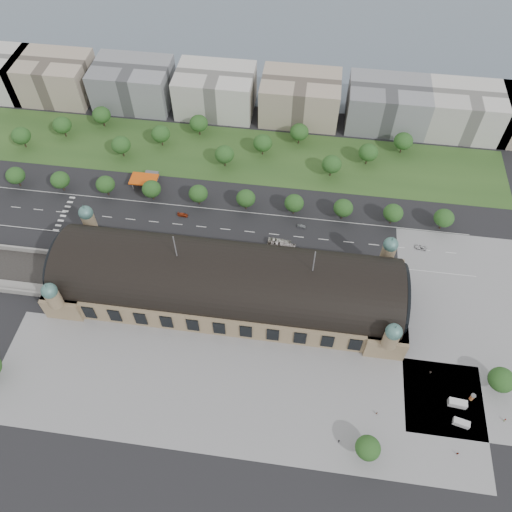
# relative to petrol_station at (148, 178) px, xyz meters

# --- Properties ---
(ground) EXTENTS (900.00, 900.00, 0.00)m
(ground) POSITION_rel_petrol_station_xyz_m (53.91, -65.28, -2.95)
(ground) COLOR black
(ground) RESTS_ON ground
(station) EXTENTS (150.00, 48.40, 44.30)m
(station) POSITION_rel_petrol_station_xyz_m (53.91, -65.28, 7.33)
(station) COLOR #937E5B
(station) RESTS_ON ground
(plaza_south) EXTENTS (190.00, 48.00, 0.12)m
(plaza_south) POSITION_rel_petrol_station_xyz_m (63.91, -109.28, -2.95)
(plaza_south) COLOR gray
(plaza_south) RESTS_ON ground
(plaza_east) EXTENTS (56.00, 100.00, 0.12)m
(plaza_east) POSITION_rel_petrol_station_xyz_m (156.91, -65.28, -2.95)
(plaza_east) COLOR gray
(plaza_east) RESTS_ON ground
(road_slab) EXTENTS (260.00, 26.00, 0.10)m
(road_slab) POSITION_rel_petrol_station_xyz_m (33.91, -27.28, -2.95)
(road_slab) COLOR black
(road_slab) RESTS_ON ground
(grass_belt) EXTENTS (300.00, 45.00, 0.10)m
(grass_belt) POSITION_rel_petrol_station_xyz_m (38.91, 27.72, -2.95)
(grass_belt) COLOR #2B4D1E
(grass_belt) RESTS_ON ground
(petrol_station) EXTENTS (14.00, 13.00, 5.05)m
(petrol_station) POSITION_rel_petrol_station_xyz_m (0.00, 0.00, 0.00)
(petrol_station) COLOR #DA4E0C
(petrol_station) RESTS_ON ground
(office_1) EXTENTS (45.00, 32.00, 24.00)m
(office_1) POSITION_rel_petrol_station_xyz_m (-76.09, 67.72, 9.05)
(office_1) COLOR tan
(office_1) RESTS_ON ground
(office_2) EXTENTS (45.00, 32.00, 24.00)m
(office_2) POSITION_rel_petrol_station_xyz_m (-26.09, 67.72, 9.05)
(office_2) COLOR gray
(office_2) RESTS_ON ground
(office_3) EXTENTS (45.00, 32.00, 24.00)m
(office_3) POSITION_rel_petrol_station_xyz_m (23.91, 67.72, 9.05)
(office_3) COLOR beige
(office_3) RESTS_ON ground
(office_4) EXTENTS (45.00, 32.00, 24.00)m
(office_4) POSITION_rel_petrol_station_xyz_m (73.91, 67.72, 9.05)
(office_4) COLOR tan
(office_4) RESTS_ON ground
(office_5) EXTENTS (45.00, 32.00, 24.00)m
(office_5) POSITION_rel_petrol_station_xyz_m (123.91, 67.72, 9.05)
(office_5) COLOR gray
(office_5) RESTS_ON ground
(office_6) EXTENTS (45.00, 32.00, 24.00)m
(office_6) POSITION_rel_petrol_station_xyz_m (168.91, 67.72, 9.05)
(office_6) COLOR beige
(office_6) RESTS_ON ground
(tree_row_0) EXTENTS (9.60, 9.60, 11.52)m
(tree_row_0) POSITION_rel_petrol_station_xyz_m (-66.09, -12.28, 4.48)
(tree_row_0) COLOR #2D2116
(tree_row_0) RESTS_ON ground
(tree_row_1) EXTENTS (9.60, 9.60, 11.52)m
(tree_row_1) POSITION_rel_petrol_station_xyz_m (-42.09, -12.28, 4.48)
(tree_row_1) COLOR #2D2116
(tree_row_1) RESTS_ON ground
(tree_row_2) EXTENTS (9.60, 9.60, 11.52)m
(tree_row_2) POSITION_rel_petrol_station_xyz_m (-18.09, -12.28, 4.48)
(tree_row_2) COLOR #2D2116
(tree_row_2) RESTS_ON ground
(tree_row_3) EXTENTS (9.60, 9.60, 11.52)m
(tree_row_3) POSITION_rel_petrol_station_xyz_m (5.91, -12.28, 4.48)
(tree_row_3) COLOR #2D2116
(tree_row_3) RESTS_ON ground
(tree_row_4) EXTENTS (9.60, 9.60, 11.52)m
(tree_row_4) POSITION_rel_petrol_station_xyz_m (29.91, -12.28, 4.48)
(tree_row_4) COLOR #2D2116
(tree_row_4) RESTS_ON ground
(tree_row_5) EXTENTS (9.60, 9.60, 11.52)m
(tree_row_5) POSITION_rel_petrol_station_xyz_m (53.91, -12.28, 4.48)
(tree_row_5) COLOR #2D2116
(tree_row_5) RESTS_ON ground
(tree_row_6) EXTENTS (9.60, 9.60, 11.52)m
(tree_row_6) POSITION_rel_petrol_station_xyz_m (77.91, -12.28, 4.48)
(tree_row_6) COLOR #2D2116
(tree_row_6) RESTS_ON ground
(tree_row_7) EXTENTS (9.60, 9.60, 11.52)m
(tree_row_7) POSITION_rel_petrol_station_xyz_m (101.91, -12.28, 4.48)
(tree_row_7) COLOR #2D2116
(tree_row_7) RESTS_ON ground
(tree_row_8) EXTENTS (9.60, 9.60, 11.52)m
(tree_row_8) POSITION_rel_petrol_station_xyz_m (125.91, -12.28, 4.48)
(tree_row_8) COLOR #2D2116
(tree_row_8) RESTS_ON ground
(tree_row_9) EXTENTS (9.60, 9.60, 11.52)m
(tree_row_9) POSITION_rel_petrol_station_xyz_m (149.91, -12.28, 4.48)
(tree_row_9) COLOR #2D2116
(tree_row_9) RESTS_ON ground
(tree_belt_0) EXTENTS (10.40, 10.40, 12.48)m
(tree_belt_0) POSITION_rel_petrol_station_xyz_m (-76.09, 17.72, 5.10)
(tree_belt_0) COLOR #2D2116
(tree_belt_0) RESTS_ON ground
(tree_belt_1) EXTENTS (10.40, 10.40, 12.48)m
(tree_belt_1) POSITION_rel_petrol_station_xyz_m (-57.09, 29.72, 5.10)
(tree_belt_1) COLOR #2D2116
(tree_belt_1) RESTS_ON ground
(tree_belt_2) EXTENTS (10.40, 10.40, 12.48)m
(tree_belt_2) POSITION_rel_petrol_station_xyz_m (-38.09, 41.72, 5.10)
(tree_belt_2) COLOR #2D2116
(tree_belt_2) RESTS_ON ground
(tree_belt_3) EXTENTS (10.40, 10.40, 12.48)m
(tree_belt_3) POSITION_rel_petrol_station_xyz_m (-19.09, 17.72, 5.10)
(tree_belt_3) COLOR #2D2116
(tree_belt_3) RESTS_ON ground
(tree_belt_4) EXTENTS (10.40, 10.40, 12.48)m
(tree_belt_4) POSITION_rel_petrol_station_xyz_m (-0.09, 29.72, 5.10)
(tree_belt_4) COLOR #2D2116
(tree_belt_4) RESTS_ON ground
(tree_belt_5) EXTENTS (10.40, 10.40, 12.48)m
(tree_belt_5) POSITION_rel_petrol_station_xyz_m (18.91, 41.72, 5.10)
(tree_belt_5) COLOR #2D2116
(tree_belt_5) RESTS_ON ground
(tree_belt_6) EXTENTS (10.40, 10.40, 12.48)m
(tree_belt_6) POSITION_rel_petrol_station_xyz_m (37.91, 17.72, 5.10)
(tree_belt_6) COLOR #2D2116
(tree_belt_6) RESTS_ON ground
(tree_belt_7) EXTENTS (10.40, 10.40, 12.48)m
(tree_belt_7) POSITION_rel_petrol_station_xyz_m (56.91, 29.72, 5.10)
(tree_belt_7) COLOR #2D2116
(tree_belt_7) RESTS_ON ground
(tree_belt_8) EXTENTS (10.40, 10.40, 12.48)m
(tree_belt_8) POSITION_rel_petrol_station_xyz_m (75.91, 41.72, 5.10)
(tree_belt_8) COLOR #2D2116
(tree_belt_8) RESTS_ON ground
(tree_belt_9) EXTENTS (10.40, 10.40, 12.48)m
(tree_belt_9) POSITION_rel_petrol_station_xyz_m (94.91, 17.72, 5.10)
(tree_belt_9) COLOR #2D2116
(tree_belt_9) RESTS_ON ground
(tree_belt_10) EXTENTS (10.40, 10.40, 12.48)m
(tree_belt_10) POSITION_rel_petrol_station_xyz_m (113.91, 29.72, 5.10)
(tree_belt_10) COLOR #2D2116
(tree_belt_10) RESTS_ON ground
(tree_belt_11) EXTENTS (10.40, 10.40, 12.48)m
(tree_belt_11) POSITION_rel_petrol_station_xyz_m (132.91, 41.72, 5.10)
(tree_belt_11) COLOR #2D2116
(tree_belt_11) RESTS_ON ground
(tree_plaza_ne) EXTENTS (10.00, 10.00, 11.69)m
(tree_plaza_ne) POSITION_rel_petrol_station_xyz_m (163.91, -93.28, 4.48)
(tree_plaza_ne) COLOR #2D2116
(tree_plaza_ne) RESTS_ON ground
(tree_plaza_s) EXTENTS (9.00, 9.00, 10.64)m
(tree_plaza_s) POSITION_rel_petrol_station_xyz_m (113.91, -125.28, 3.86)
(tree_plaza_s) COLOR #2D2116
(tree_plaza_s) RESTS_ON ground
(traffic_car_2) EXTENTS (5.90, 2.84, 1.62)m
(traffic_car_2) POSITION_rel_petrol_station_xyz_m (-17.28, -35.73, -2.14)
(traffic_car_2) COLOR black
(traffic_car_2) RESTS_ON ground
(traffic_car_3) EXTENTS (5.37, 2.46, 1.52)m
(traffic_car_3) POSITION_rel_petrol_station_xyz_m (23.31, -21.42, -2.19)
(traffic_car_3) COLOR maroon
(traffic_car_3) RESTS_ON ground
(traffic_car_5) EXTENTS (4.28, 1.87, 1.37)m
(traffic_car_5) POSITION_rel_petrol_station_xyz_m (82.67, -20.91, -2.26)
(traffic_car_5) COLOR #56595D
(traffic_car_5) RESTS_ON ground
(traffic_car_6) EXTENTS (5.65, 3.09, 1.50)m
(traffic_car_6) POSITION_rel_petrol_station_xyz_m (139.81, -26.45, -2.20)
(traffic_car_6) COLOR silver
(traffic_car_6) RESTS_ON ground
(parked_car_0) EXTENTS (3.93, 3.37, 1.28)m
(parked_car_0) POSITION_rel_petrol_station_xyz_m (-12.07, -44.28, -2.31)
(parked_car_0) COLOR black
(parked_car_0) RESTS_ON ground
(parked_car_1) EXTENTS (6.36, 4.57, 1.61)m
(parked_car_1) POSITION_rel_petrol_station_xyz_m (-13.75, -41.22, -2.14)
(parked_car_1) COLOR maroon
(parked_car_1) RESTS_ON ground
(parked_car_2) EXTENTS (5.90, 4.90, 1.61)m
(parked_car_2) POSITION_rel_petrol_station_xyz_m (10.92, -44.28, -2.14)
(parked_car_2) COLOR #1B224C
(parked_car_2) RESTS_ON ground
(parked_car_3) EXTENTS (5.08, 4.13, 1.63)m
(parked_car_3) POSITION_rel_petrol_station_xyz_m (6.18, -44.28, -2.14)
(parked_car_3) COLOR #57585E
(parked_car_3) RESTS_ON ground
(parked_car_4) EXTENTS (4.37, 2.88, 1.36)m
(parked_car_4) POSITION_rel_petrol_station_xyz_m (10.46, -44.28, -2.27)
(parked_car_4) COLOR #B9BABC
(parked_car_4) RESTS_ON ground
(parked_car_5) EXTENTS (5.38, 4.27, 1.36)m
(parked_car_5) POSITION_rel_petrol_station_xyz_m (25.09, -40.28, -2.27)
(parked_car_5) COLOR gray
(parked_car_5) RESTS_ON ground
(parked_car_6) EXTENTS (5.11, 3.84, 1.38)m
(parked_car_6) POSITION_rel_petrol_station_xyz_m (15.90, -44.28, -2.26)
(parked_car_6) COLOR black
(parked_car_6) RESTS_ON ground
(bus_west) EXTENTS (13.09, 3.27, 3.63)m
(bus_west) POSITION_rel_petrol_station_xyz_m (61.01, -38.28, -1.13)
(bus_west) COLOR #AE351B
(bus_west) RESTS_ON ground
(bus_mid) EXTENTS (12.04, 3.57, 3.31)m
(bus_mid) POSITION_rel_petrol_station_xyz_m (75.09, -35.35, -1.30)
(bus_mid) COLOR silver
(bus_mid) RESTS_ON ground
(bus_east) EXTENTS (11.26, 3.42, 3.09)m
(bus_east) POSITION_rel_petrol_station_xyz_m (73.14, -33.28, -1.40)
(bus_east) COLOR silver
(bus_east) RESTS_ON ground
(van_east) EXTENTS (6.99, 3.31, 2.93)m
(van_east) POSITION_rel_petrol_station_xyz_m (148.18, -102.28, -1.55)
(van_east) COLOR silver
(van_east) RESTS_ON ground
(van_south) EXTENTS (6.32, 3.62, 2.58)m
(van_south) POSITION_rel_petrol_station_xyz_m (148.82, -109.65, -1.72)
(van_south) COLOR #BABABC
(van_south) RESTS_ON ground
(advertising_column) EXTENTS (1.86, 1.86, 3.54)m
(advertising_column) POSITION_rel_petrol_station_xyz_m (154.23, -99.22, -1.11)
(advertising_column) COLOR #CF3E33
(advertising_column) RESTS_ON ground
(pedestrian_1) EXTENTS (0.67, 0.76, 1.75)m
(pedestrian_1) POSITION_rel_petrol_station_xyz_m (118.28, -110.06, -2.08)
(pedestrian_1) COLOR gray
(pedestrian_1) RESTS_ON ground
(pedestrian_2) EXTENTS (1.02, 1.10, 1.98)m
(pedestrian_2) POSITION_rel_petrol_station_xyz_m (139.54, -90.48, -1.96)
(pedestrian_2) COLOR gray
(pedestrian_2) RESTS_ON ground
(pedestrian_3) EXTENTS (1.20, 0.77, 1.90)m
(pedestrian_3) POSITION_rel_petrol_station_xyz_m (146.72, -121.00, -2.00)
(pedestrian_3) COLOR gray
(pedestrian_3) RESTS_ON ground
(pedestrian_4) EXTENTS (1.04, 1.13, 1.67)m
(pedestrian_4) POSITION_rel_petrol_station_xyz_m (104.45, -122.41, -2.12)
(pedestrian_4) COLOR gray
(pedestrian_4) RESTS_ON ground
(pedestrian_5) EXTENTS (0.54, 0.92, 1.86)m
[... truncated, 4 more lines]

